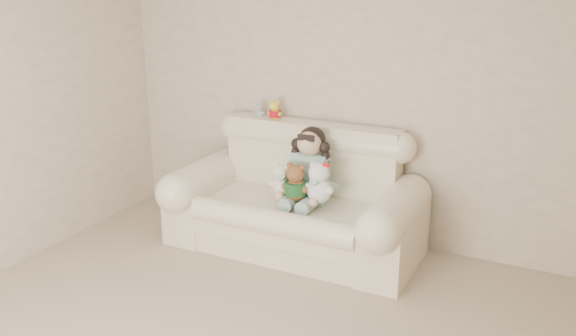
{
  "coord_description": "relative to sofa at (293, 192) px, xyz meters",
  "views": [
    {
      "loc": [
        1.71,
        -2.23,
        2.24
      ],
      "look_at": [
        -0.36,
        1.9,
        0.75
      ],
      "focal_mm": 37.6,
      "sensor_mm": 36.0,
      "label": 1
    }
  ],
  "objects": [
    {
      "name": "seated_child",
      "position": [
        0.11,
        0.08,
        0.23
      ],
      "size": [
        0.39,
        0.48,
        0.65
      ],
      "primitive_type": null,
      "rotation": [
        0.0,
        0.0,
        -0.01
      ],
      "color": "#2B7D65",
      "rests_on": "sofa"
    },
    {
      "name": "sofa",
      "position": [
        0.0,
        0.0,
        0.0
      ],
      "size": [
        2.1,
        0.95,
        1.03
      ],
      "primitive_type": null,
      "color": "#FFF1CD",
      "rests_on": "floor"
    },
    {
      "name": "brown_teddy",
      "position": [
        0.09,
        -0.13,
        0.17
      ],
      "size": [
        0.26,
        0.21,
        0.36
      ],
      "primitive_type": null,
      "rotation": [
        0.0,
        0.0,
        0.13
      ],
      "color": "brown",
      "rests_on": "sofa"
    },
    {
      "name": "white_cat",
      "position": [
        0.27,
        -0.09,
        0.19
      ],
      "size": [
        0.27,
        0.21,
        0.41
      ],
      "primitive_type": null,
      "rotation": [
        0.0,
        0.0,
        -0.03
      ],
      "color": "white",
      "rests_on": "sofa"
    },
    {
      "name": "wall_back",
      "position": [
        0.36,
        0.5,
        0.78
      ],
      "size": [
        4.5,
        0.0,
        4.5
      ],
      "primitive_type": "plane",
      "rotation": [
        1.57,
        0.0,
        0.0
      ],
      "color": "beige",
      "rests_on": "ground"
    },
    {
      "name": "grey_mini_plush",
      "position": [
        -0.52,
        0.38,
        0.58
      ],
      "size": [
        0.11,
        0.08,
        0.16
      ],
      "primitive_type": null,
      "rotation": [
        0.0,
        0.0,
        -0.04
      ],
      "color": "#BABAC1",
      "rests_on": "sofa"
    },
    {
      "name": "yellow_mini_bear",
      "position": [
        -0.36,
        0.36,
        0.6
      ],
      "size": [
        0.16,
        0.15,
        0.21
      ],
      "primitive_type": null,
      "rotation": [
        0.0,
        0.0,
        -0.42
      ],
      "color": "yellow",
      "rests_on": "sofa"
    },
    {
      "name": "cream_teddy",
      "position": [
        -0.06,
        -0.1,
        0.15
      ],
      "size": [
        0.24,
        0.2,
        0.33
      ],
      "primitive_type": null,
      "rotation": [
        0.0,
        0.0,
        -0.22
      ],
      "color": "silver",
      "rests_on": "sofa"
    }
  ]
}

